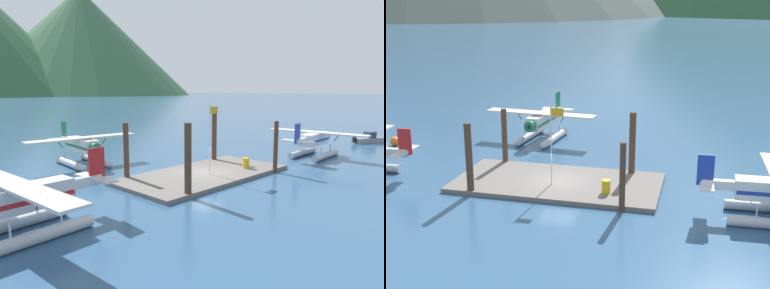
# 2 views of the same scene
# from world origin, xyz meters

# --- Properties ---
(ground_plane) EXTENTS (1200.00, 1200.00, 0.00)m
(ground_plane) POSITION_xyz_m (0.00, 0.00, 0.00)
(ground_plane) COLOR #2D5175
(dock_platform) EXTENTS (14.56, 7.02, 0.30)m
(dock_platform) POSITION_xyz_m (0.00, 0.00, 0.15)
(dock_platform) COLOR #66605B
(dock_platform) RESTS_ON ground
(piling_near_left) EXTENTS (0.47, 0.47, 4.94)m
(piling_near_left) POSITION_xyz_m (-5.17, -3.21, 2.47)
(piling_near_left) COLOR #4C3323
(piling_near_left) RESTS_ON ground
(piling_near_right) EXTENTS (0.38, 0.38, 4.42)m
(piling_near_right) POSITION_xyz_m (5.19, -3.49, 2.21)
(piling_near_right) COLOR #4C3323
(piling_near_right) RESTS_ON ground
(piling_far_left) EXTENTS (0.43, 0.43, 4.53)m
(piling_far_left) POSITION_xyz_m (-5.32, 3.36, 2.27)
(piling_far_left) COLOR #4C3323
(piling_far_left) RESTS_ON ground
(piling_far_right) EXTENTS (0.48, 0.48, 4.87)m
(piling_far_right) POSITION_xyz_m (4.81, 3.07, 2.43)
(piling_far_right) COLOR #4C3323
(piling_far_right) RESTS_ON ground
(flagpole) EXTENTS (0.95, 0.10, 5.59)m
(flagpole) POSITION_xyz_m (-0.07, -0.76, 3.81)
(flagpole) COLOR silver
(flagpole) RESTS_ON dock_platform
(fuel_drum) EXTENTS (0.62, 0.62, 0.88)m
(fuel_drum) POSITION_xyz_m (3.77, -1.45, 0.74)
(fuel_drum) COLOR gold
(fuel_drum) RESTS_ON dock_platform
(mountain_ridge_west_peak) EXTENTS (300.37, 300.37, 143.60)m
(mountain_ridge_west_peak) POSITION_xyz_m (234.33, 442.53, 71.80)
(mountain_ridge_west_peak) COLOR #386042
(mountain_ridge_west_peak) RESTS_ON ground
(seaplane_cream_bow_left) EXTENTS (10.48, 7.97, 3.84)m
(seaplane_cream_bow_left) POSITION_xyz_m (-4.78, 11.12, 1.58)
(seaplane_cream_bow_left) COLOR #B7BABF
(seaplane_cream_bow_left) RESTS_ON ground
(seaplane_white_stbd_aft) EXTENTS (7.98, 10.45, 3.84)m
(seaplane_white_stbd_aft) POSITION_xyz_m (14.28, -2.72, 1.58)
(seaplane_white_stbd_aft) COLOR #B7BABF
(seaplane_white_stbd_aft) RESTS_ON ground
(seaplane_silver_port_aft) EXTENTS (7.98, 10.46, 3.84)m
(seaplane_silver_port_aft) POSITION_xyz_m (-15.08, -1.92, 1.58)
(seaplane_silver_port_aft) COLOR #B7BABF
(seaplane_silver_port_aft) RESTS_ON ground
(boat_grey_open_se) EXTENTS (4.49, 3.23, 1.50)m
(boat_grey_open_se) POSITION_xyz_m (28.99, -3.44, 0.49)
(boat_grey_open_se) COLOR gray
(boat_grey_open_se) RESTS_ON ground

